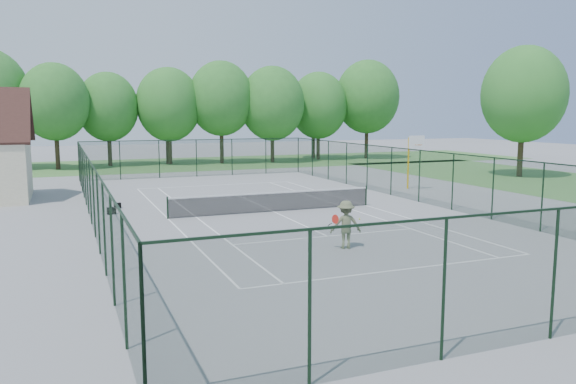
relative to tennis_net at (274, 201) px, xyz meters
name	(u,v)px	position (x,y,z in m)	size (l,w,h in m)	color
ground	(274,212)	(0.00, 0.00, -0.58)	(140.00, 140.00, 0.00)	gray
grass_far	(170,164)	(0.00, 30.00, -0.57)	(80.00, 16.00, 0.01)	#50873F
grass_side	(556,182)	(24.00, 4.00, -0.57)	(14.00, 40.00, 0.01)	#50873F
court_lines	(274,212)	(0.00, 0.00, -0.57)	(11.05, 23.85, 0.01)	white
tennis_net	(274,201)	(0.00, 0.00, 0.00)	(11.08, 0.08, 1.10)	black
fence_enclosure	(274,182)	(0.00, 0.00, 0.98)	(18.05, 36.05, 3.02)	#17311E
tree_line_far	(169,105)	(0.00, 30.00, 5.42)	(39.40, 6.40, 9.70)	#3E2E1E
basketball_goal	(413,152)	(11.68, 4.62, 1.99)	(1.20, 1.43, 3.65)	#F7B70B
tree_side	(524,94)	(24.37, 8.07, 6.04)	(6.62, 6.62, 10.49)	#3E2E1E
sports_bag_a	(111,211)	(-7.93, 2.41, -0.40)	(0.44, 0.26, 0.35)	black
sports_bag_b	(118,206)	(-7.48, 4.17, -0.43)	(0.38, 0.23, 0.30)	black
tennis_player	(346,225)	(-0.27, -8.55, 0.34)	(1.70, 0.98, 1.83)	#5B6243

